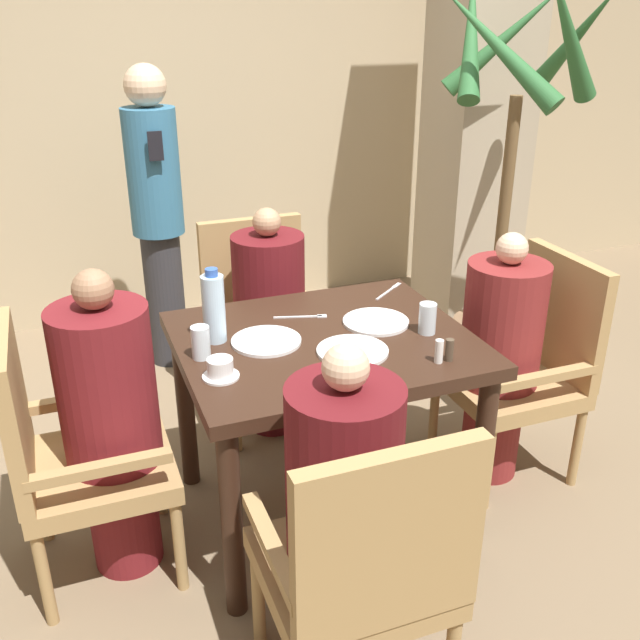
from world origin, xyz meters
name	(u,v)px	position (x,y,z in m)	size (l,w,h in m)	color
ground_plane	(324,509)	(0.00, 0.00, 0.00)	(16.00, 16.00, 0.00)	#7A664C
wall_back	(186,86)	(0.00, 2.28, 1.40)	(8.00, 0.06, 2.80)	tan
pillar_stone	(479,101)	(1.48, 1.42, 1.35)	(0.48, 0.48, 2.70)	tan
dining_table	(324,366)	(0.00, 0.00, 0.65)	(1.03, 0.87, 0.76)	#331E14
chair_left_side	(69,450)	(-0.91, 0.00, 0.50)	(0.49, 0.49, 0.94)	#A88451
diner_in_left_chair	(112,423)	(-0.76, 0.00, 0.57)	(0.32, 0.32, 1.12)	maroon
chair_far_side	(261,317)	(0.00, 0.83, 0.50)	(0.49, 0.49, 0.94)	#A88451
diner_in_far_chair	(270,320)	(0.00, 0.68, 0.55)	(0.32, 0.32, 1.06)	#5B1419
chair_right_side	(528,361)	(0.91, 0.00, 0.50)	(0.49, 0.49, 0.94)	#A88451
diner_in_right_chair	(500,356)	(0.76, 0.00, 0.55)	(0.32, 0.32, 1.07)	maroon
chair_near_corner	(364,564)	(-0.21, -0.83, 0.50)	(0.49, 0.49, 0.94)	#A88451
diner_in_near_chair	(343,515)	(-0.21, -0.68, 0.55)	(0.32, 0.32, 1.08)	#5B1419
standing_host	(157,212)	(-0.34, 1.53, 0.86)	(0.27, 0.31, 1.59)	#2D2D33
potted_palm	(502,235)	(1.23, 0.73, 0.80)	(0.84, 0.84, 2.07)	brown
plate_main_left	(266,341)	(-0.21, 0.03, 0.77)	(0.25, 0.25, 0.01)	white
plate_main_right	(376,322)	(0.22, 0.05, 0.77)	(0.25, 0.25, 0.01)	white
plate_dessert_center	(352,351)	(0.05, -0.15, 0.77)	(0.25, 0.25, 0.01)	white
teacup_with_saucer	(220,369)	(-0.42, -0.16, 0.79)	(0.12, 0.12, 0.07)	white
bowl_small	(319,382)	(-0.15, -0.34, 0.78)	(0.13, 0.13, 0.04)	white
water_bottle	(214,308)	(-0.37, 0.11, 0.89)	(0.08, 0.08, 0.27)	silver
glass_tall_near	(200,342)	(-0.44, 0.00, 0.82)	(0.06, 0.06, 0.11)	silver
glass_tall_mid	(427,318)	(0.36, -0.09, 0.82)	(0.06, 0.06, 0.11)	silver
salt_shaker	(439,351)	(0.29, -0.31, 0.80)	(0.03, 0.03, 0.08)	white
pepper_shaker	(449,350)	(0.32, -0.31, 0.80)	(0.03, 0.03, 0.08)	#4C3D2D
fork_beside_plate	(306,317)	(0.00, 0.19, 0.77)	(0.20, 0.07, 0.00)	silver
knife_beside_plate	(390,290)	(0.42, 0.32, 0.77)	(0.18, 0.14, 0.00)	silver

